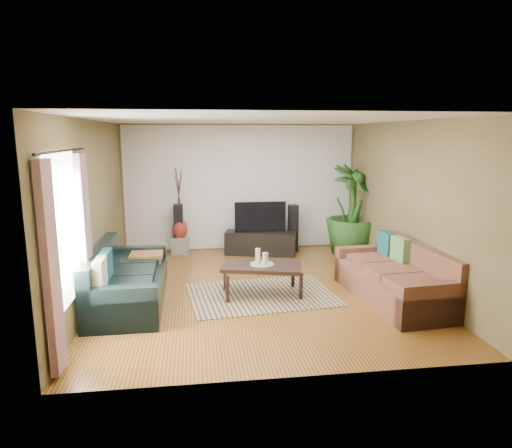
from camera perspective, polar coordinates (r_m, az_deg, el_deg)
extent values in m
plane|color=olive|center=(7.50, 0.21, -8.20)|extent=(5.50, 5.50, 0.00)
plane|color=white|center=(7.08, 0.22, 12.91)|extent=(5.50, 5.50, 0.00)
plane|color=brown|center=(9.87, -1.97, 4.55)|extent=(5.00, 0.00, 5.00)
plane|color=brown|center=(4.51, 5.00, -3.44)|extent=(5.00, 0.00, 5.00)
plane|color=brown|center=(7.26, -19.74, 1.51)|extent=(0.00, 5.50, 5.50)
plane|color=brown|center=(7.90, 18.50, 2.32)|extent=(0.00, 5.50, 5.50)
plane|color=white|center=(9.86, -1.97, 4.54)|extent=(4.90, 0.00, 4.90)
plane|color=white|center=(5.72, -22.84, -0.65)|extent=(0.00, 1.80, 1.80)
cube|color=gray|center=(5.06, -24.25, -5.14)|extent=(0.08, 0.35, 2.20)
cube|color=gray|center=(6.47, -20.55, -1.47)|extent=(0.08, 0.35, 2.20)
cylinder|color=black|center=(5.60, -23.04, 8.41)|extent=(0.03, 1.90, 0.03)
cube|color=black|center=(7.08, -15.60, -6.18)|extent=(1.01, 2.31, 0.85)
cube|color=brown|center=(7.22, 16.86, -5.90)|extent=(1.19, 2.27, 0.85)
cube|color=tan|center=(7.26, 0.68, -8.80)|extent=(2.39, 1.82, 0.01)
cube|color=black|center=(7.19, 0.73, -6.99)|extent=(1.33, 0.94, 0.49)
cylinder|color=gray|center=(7.11, 0.74, -5.05)|extent=(0.37, 0.37, 0.02)
cylinder|color=beige|center=(7.10, 0.22, -4.01)|extent=(0.08, 0.08, 0.24)
cylinder|color=beige|center=(7.05, 1.11, -4.34)|extent=(0.08, 0.08, 0.19)
cylinder|color=beige|center=(7.16, 1.23, -4.25)|extent=(0.08, 0.08, 0.15)
cube|color=black|center=(9.56, 0.54, -2.40)|extent=(1.52, 0.80, 0.49)
cube|color=black|center=(9.46, 0.53, 0.91)|extent=(1.07, 0.06, 0.63)
cube|color=black|center=(9.71, -9.64, -0.64)|extent=(0.20, 0.22, 1.05)
cube|color=black|center=(9.80, 4.64, -0.53)|extent=(0.20, 0.22, 1.01)
imported|color=#204B19|center=(9.66, 11.87, 1.68)|extent=(1.47, 1.47, 1.87)
cylinder|color=black|center=(9.82, 11.68, -2.93)|extent=(0.34, 0.34, 0.27)
cube|color=gray|center=(9.79, -9.43, -2.62)|extent=(0.38, 0.38, 0.36)
ellipsoid|color=maroon|center=(9.71, -9.49, -0.67)|extent=(0.33, 0.33, 0.46)
cube|color=brown|center=(7.86, -13.42, -5.45)|extent=(0.54, 0.54, 0.56)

